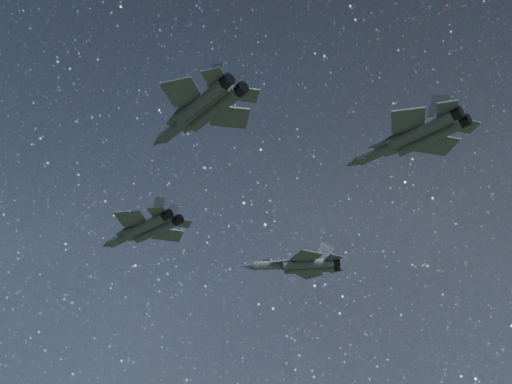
% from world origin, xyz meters
% --- Properties ---
extents(jet_lead, '(17.11, 11.70, 4.30)m').
position_xyz_m(jet_lead, '(-14.80, -4.45, 140.10)').
color(jet_lead, '#2E333A').
extents(jet_left, '(17.41, 11.54, 4.44)m').
position_xyz_m(jet_left, '(-2.56, 21.93, 142.18)').
color(jet_left, '#2E333A').
extents(jet_right, '(17.50, 11.63, 4.45)m').
position_xyz_m(jet_right, '(3.17, -18.20, 145.04)').
color(jet_right, '#2E333A').
extents(jet_slot, '(16.41, 11.12, 4.13)m').
position_xyz_m(jet_slot, '(24.51, -6.83, 141.18)').
color(jet_slot, '#2E333A').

